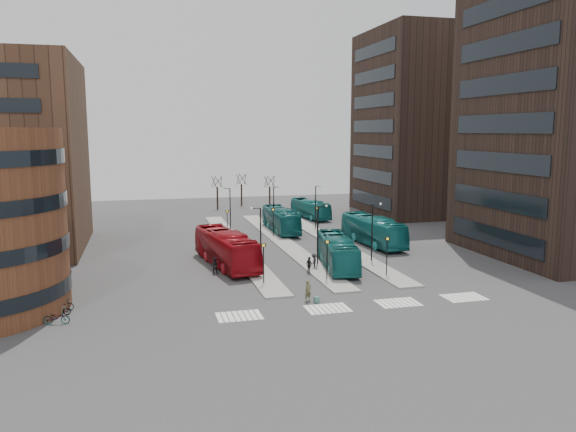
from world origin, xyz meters
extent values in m
plane|color=#313134|center=(0.00, 0.00, 0.00)|extent=(160.00, 160.00, 0.00)
cube|color=gray|center=(-4.00, 30.00, 0.07)|extent=(2.50, 45.00, 0.15)
cube|color=gray|center=(2.00, 30.00, 0.07)|extent=(2.50, 45.00, 0.15)
cube|color=gray|center=(8.00, 30.00, 0.07)|extent=(2.50, 45.00, 0.15)
cube|color=navy|center=(-1.37, 5.71, 0.25)|extent=(0.44, 0.37, 0.50)
imported|color=#9E0C15|center=(-6.61, 20.10, 1.81)|extent=(5.25, 13.35, 3.63)
imported|color=#136261|center=(4.24, 16.61, 1.60)|extent=(4.63, 11.77, 3.20)
imported|color=#12585A|center=(3.55, 37.82, 1.64)|extent=(2.78, 11.80, 3.29)
imported|color=#156B6C|center=(12.35, 26.49, 1.74)|extent=(3.80, 12.68, 3.48)
imported|color=#156A68|center=(11.04, 48.53, 1.46)|extent=(3.93, 10.70, 2.91)
imported|color=brown|center=(-1.94, 6.24, 0.88)|extent=(0.75, 0.63, 1.76)
imported|color=black|center=(-8.20, 17.03, 0.81)|extent=(0.94, 0.83, 1.61)
imported|color=black|center=(0.77, 14.89, 0.82)|extent=(0.73, 1.04, 1.64)
imported|color=black|center=(1.72, 16.48, 0.78)|extent=(1.06, 1.16, 1.57)
imported|color=gray|center=(-21.00, 5.53, 0.48)|extent=(1.92, 0.93, 0.97)
imported|color=gray|center=(-21.00, 7.46, 0.44)|extent=(1.49, 0.45, 0.89)
imported|color=gray|center=(-21.00, 8.87, 0.46)|extent=(1.85, 1.14, 0.92)
cube|color=silver|center=(-9.50, 4.00, 0.01)|extent=(0.35, 2.40, 0.01)
cube|color=silver|center=(-9.07, 4.00, 0.01)|extent=(0.35, 2.40, 0.01)
cube|color=silver|center=(-8.64, 4.00, 0.01)|extent=(0.35, 2.40, 0.01)
cube|color=silver|center=(-8.21, 4.00, 0.01)|extent=(0.35, 2.40, 0.01)
cube|color=silver|center=(-7.79, 4.00, 0.01)|extent=(0.35, 2.40, 0.01)
cube|color=silver|center=(-7.36, 4.00, 0.01)|extent=(0.35, 2.40, 0.01)
cube|color=silver|center=(-6.93, 4.00, 0.01)|extent=(0.35, 2.40, 0.01)
cube|color=silver|center=(-6.50, 4.00, 0.01)|extent=(0.35, 2.40, 0.01)
cube|color=silver|center=(-2.50, 4.00, 0.01)|extent=(0.35, 2.40, 0.01)
cube|color=silver|center=(-2.07, 4.00, 0.01)|extent=(0.35, 2.40, 0.01)
cube|color=silver|center=(-1.64, 4.00, 0.01)|extent=(0.35, 2.40, 0.01)
cube|color=silver|center=(-1.21, 4.00, 0.01)|extent=(0.35, 2.40, 0.01)
cube|color=silver|center=(-0.79, 4.00, 0.01)|extent=(0.35, 2.40, 0.01)
cube|color=silver|center=(-0.36, 4.00, 0.01)|extent=(0.35, 2.40, 0.01)
cube|color=silver|center=(0.07, 4.00, 0.01)|extent=(0.35, 2.40, 0.01)
cube|color=silver|center=(0.50, 4.00, 0.01)|extent=(0.35, 2.40, 0.01)
cube|color=silver|center=(3.50, 4.00, 0.01)|extent=(0.35, 2.40, 0.01)
cube|color=silver|center=(3.93, 4.00, 0.01)|extent=(0.35, 2.40, 0.01)
cube|color=silver|center=(4.36, 4.00, 0.01)|extent=(0.35, 2.40, 0.01)
cube|color=silver|center=(4.79, 4.00, 0.01)|extent=(0.35, 2.40, 0.01)
cube|color=silver|center=(5.21, 4.00, 0.01)|extent=(0.35, 2.40, 0.01)
cube|color=silver|center=(5.64, 4.00, 0.01)|extent=(0.35, 2.40, 0.01)
cube|color=silver|center=(6.07, 4.00, 0.01)|extent=(0.35, 2.40, 0.01)
cube|color=silver|center=(6.50, 4.00, 0.01)|extent=(0.35, 2.40, 0.01)
cube|color=silver|center=(9.50, 4.00, 0.01)|extent=(0.35, 2.40, 0.01)
cube|color=silver|center=(9.93, 4.00, 0.01)|extent=(0.35, 2.40, 0.01)
cube|color=silver|center=(10.36, 4.00, 0.01)|extent=(0.35, 2.40, 0.01)
cube|color=silver|center=(10.79, 4.00, 0.01)|extent=(0.35, 2.40, 0.01)
cube|color=silver|center=(11.21, 4.00, 0.01)|extent=(0.35, 2.40, 0.01)
cube|color=silver|center=(11.64, 4.00, 0.01)|extent=(0.35, 2.40, 0.01)
cube|color=silver|center=(12.07, 4.00, 0.01)|extent=(0.35, 2.40, 0.01)
cube|color=silver|center=(12.50, 4.00, 0.01)|extent=(0.35, 2.40, 0.01)
cube|color=black|center=(21.94, 16.00, 2.50)|extent=(0.12, 16.00, 2.00)
cube|color=black|center=(21.94, 16.00, 6.50)|extent=(0.12, 16.00, 2.00)
cube|color=black|center=(21.94, 16.00, 10.50)|extent=(0.12, 16.00, 2.00)
cube|color=black|center=(21.94, 16.00, 14.50)|extent=(0.12, 16.00, 2.00)
cube|color=black|center=(21.94, 16.00, 18.50)|extent=(0.12, 16.00, 2.00)
cube|color=black|center=(21.94, 16.00, 22.50)|extent=(0.12, 16.00, 2.00)
cube|color=black|center=(21.94, 16.00, 26.50)|extent=(0.12, 16.00, 2.00)
cube|color=black|center=(32.00, 50.00, 15.00)|extent=(20.00, 20.00, 30.00)
cube|color=black|center=(21.94, 50.00, 2.50)|extent=(0.12, 16.00, 2.00)
cube|color=black|center=(21.94, 50.00, 6.50)|extent=(0.12, 16.00, 2.00)
cube|color=black|center=(21.94, 50.00, 10.50)|extent=(0.12, 16.00, 2.00)
cube|color=black|center=(21.94, 50.00, 14.50)|extent=(0.12, 16.00, 2.00)
cube|color=black|center=(21.94, 50.00, 18.50)|extent=(0.12, 16.00, 2.00)
cube|color=black|center=(21.94, 50.00, 22.50)|extent=(0.12, 16.00, 2.00)
cube|color=black|center=(21.94, 50.00, 26.50)|extent=(0.12, 16.00, 2.00)
cylinder|color=black|center=(-4.40, 12.00, 1.90)|extent=(0.10, 0.10, 3.50)
cube|color=black|center=(-4.40, 12.00, 3.65)|extent=(0.45, 0.10, 0.30)
cube|color=yellow|center=(-4.40, 11.94, 3.65)|extent=(0.20, 0.02, 0.20)
cylinder|color=black|center=(-4.40, 34.00, 1.90)|extent=(0.10, 0.10, 3.50)
cube|color=black|center=(-4.40, 34.00, 3.65)|extent=(0.45, 0.10, 0.30)
cube|color=yellow|center=(-4.40, 33.94, 3.65)|extent=(0.20, 0.02, 0.20)
cylinder|color=black|center=(1.60, 12.00, 1.90)|extent=(0.10, 0.10, 3.50)
cube|color=black|center=(1.60, 12.00, 3.65)|extent=(0.45, 0.10, 0.30)
cube|color=yellow|center=(1.60, 11.94, 3.65)|extent=(0.20, 0.02, 0.20)
cylinder|color=black|center=(1.60, 34.00, 1.90)|extent=(0.10, 0.10, 3.50)
cube|color=black|center=(1.60, 34.00, 3.65)|extent=(0.45, 0.10, 0.30)
cube|color=yellow|center=(1.60, 33.94, 3.65)|extent=(0.20, 0.02, 0.20)
cylinder|color=black|center=(7.60, 12.00, 1.90)|extent=(0.10, 0.10, 3.50)
cube|color=black|center=(7.60, 12.00, 3.65)|extent=(0.45, 0.10, 0.30)
cube|color=yellow|center=(7.60, 11.94, 3.65)|extent=(0.20, 0.02, 0.20)
cylinder|color=black|center=(7.60, 34.00, 1.90)|extent=(0.10, 0.10, 3.50)
cube|color=black|center=(7.60, 34.00, 3.65)|extent=(0.45, 0.10, 0.30)
cube|color=yellow|center=(7.60, 33.94, 3.65)|extent=(0.20, 0.02, 0.20)
cylinder|color=black|center=(-3.40, 18.00, 3.15)|extent=(0.14, 0.14, 6.00)
cylinder|color=black|center=(-3.85, 18.00, 6.15)|extent=(0.90, 0.08, 0.08)
sphere|color=silver|center=(-4.30, 18.00, 6.15)|extent=(0.24, 0.24, 0.24)
cylinder|color=black|center=(-3.40, 38.00, 3.15)|extent=(0.14, 0.14, 6.00)
cylinder|color=black|center=(-3.85, 38.00, 6.15)|extent=(0.90, 0.08, 0.08)
sphere|color=silver|center=(-4.30, 38.00, 6.15)|extent=(0.24, 0.24, 0.24)
cylinder|color=black|center=(2.60, 18.00, 3.15)|extent=(0.14, 0.14, 6.00)
cylinder|color=black|center=(3.05, 18.00, 6.15)|extent=(0.90, 0.08, 0.08)
sphere|color=silver|center=(3.50, 18.00, 6.15)|extent=(0.24, 0.24, 0.24)
cylinder|color=black|center=(2.60, 38.00, 3.15)|extent=(0.14, 0.14, 6.00)
cylinder|color=black|center=(3.05, 38.00, 6.15)|extent=(0.90, 0.08, 0.08)
sphere|color=silver|center=(3.50, 38.00, 6.15)|extent=(0.24, 0.24, 0.24)
cylinder|color=black|center=(8.60, 18.00, 3.15)|extent=(0.14, 0.14, 6.00)
cylinder|color=black|center=(9.05, 18.00, 6.15)|extent=(0.90, 0.08, 0.08)
sphere|color=silver|center=(9.50, 18.00, 6.15)|extent=(0.24, 0.24, 0.24)
cylinder|color=black|center=(8.60, 38.00, 3.15)|extent=(0.14, 0.14, 6.00)
cylinder|color=black|center=(9.05, 38.00, 6.15)|extent=(0.90, 0.08, 0.08)
sphere|color=silver|center=(9.50, 38.00, 6.15)|extent=(0.24, 0.24, 0.24)
cylinder|color=black|center=(-2.00, 62.00, 2.00)|extent=(0.30, 0.30, 4.00)
cylinder|color=black|center=(-1.30, 62.00, 4.90)|extent=(0.10, 1.56, 1.95)
cylinder|color=black|center=(-1.78, 62.67, 4.90)|extent=(1.48, 0.59, 1.97)
cylinder|color=black|center=(-2.57, 62.41, 4.90)|extent=(0.90, 1.31, 1.99)
cylinder|color=black|center=(-2.57, 61.59, 4.90)|extent=(0.89, 1.31, 1.99)
cylinder|color=black|center=(-1.79, 61.33, 4.90)|extent=(1.48, 0.58, 1.97)
cylinder|color=black|center=(3.00, 66.00, 2.00)|extent=(0.30, 0.30, 4.00)
cylinder|color=black|center=(3.70, 66.00, 4.90)|extent=(0.10, 1.56, 1.95)
cylinder|color=black|center=(3.22, 66.67, 4.90)|extent=(1.48, 0.59, 1.97)
cylinder|color=black|center=(2.43, 66.41, 4.90)|extent=(0.90, 1.31, 1.99)
cylinder|color=black|center=(2.43, 65.59, 4.90)|extent=(0.89, 1.31, 1.99)
cylinder|color=black|center=(3.21, 65.33, 4.90)|extent=(1.48, 0.58, 1.97)
cylinder|color=black|center=(7.00, 60.00, 2.00)|extent=(0.30, 0.30, 4.00)
cylinder|color=black|center=(7.70, 60.00, 4.90)|extent=(0.10, 1.56, 1.95)
cylinder|color=black|center=(7.22, 60.67, 4.90)|extent=(1.48, 0.59, 1.97)
cylinder|color=black|center=(6.43, 60.41, 4.90)|extent=(0.90, 1.31, 1.99)
cylinder|color=black|center=(6.43, 59.59, 4.90)|extent=(0.89, 1.31, 1.99)
cylinder|color=black|center=(7.21, 59.33, 4.90)|extent=(1.48, 0.58, 1.97)
camera|label=1|loc=(-14.63, -36.12, 13.77)|focal=35.00mm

